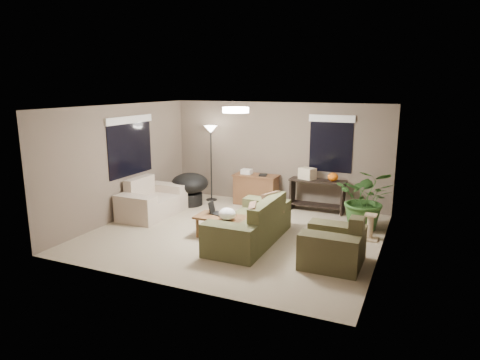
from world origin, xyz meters
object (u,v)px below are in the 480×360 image
at_px(papasan_chair, 190,186).
at_px(floor_lamp, 211,138).
at_px(main_sofa, 252,227).
at_px(houseplant, 366,206).
at_px(coffee_table, 221,219).
at_px(cat_scratching_post, 370,229).
at_px(armchair, 334,247).
at_px(console_table, 317,193).
at_px(desk, 256,190).
at_px(loveseat, 151,202).

height_order(papasan_chair, floor_lamp, floor_lamp).
distance_m(main_sofa, houseplant, 2.46).
distance_m(coffee_table, cat_scratching_post, 2.86).
xyz_separation_m(armchair, console_table, (-1.00, 2.90, 0.14)).
bearing_deg(desk, coffee_table, -84.06).
bearing_deg(papasan_chair, console_table, 13.86).
distance_m(main_sofa, floor_lamp, 3.40).
bearing_deg(desk, cat_scratching_post, -25.77).
relative_size(armchair, houseplant, 0.78).
height_order(houseplant, cat_scratching_post, houseplant).
bearing_deg(cat_scratching_post, main_sofa, -153.12).
height_order(armchair, floor_lamp, floor_lamp).
relative_size(loveseat, houseplant, 1.25).
height_order(console_table, houseplant, houseplant).
height_order(main_sofa, console_table, main_sofa).
bearing_deg(papasan_chair, cat_scratching_post, -9.20).
height_order(loveseat, coffee_table, loveseat).
distance_m(coffee_table, papasan_chair, 2.46).
relative_size(loveseat, desk, 1.45).
bearing_deg(coffee_table, papasan_chair, 134.60).
relative_size(console_table, papasan_chair, 1.32).
bearing_deg(floor_lamp, loveseat, -110.72).
bearing_deg(cat_scratching_post, floor_lamp, 162.11).
distance_m(desk, floor_lamp, 1.71).
height_order(loveseat, houseplant, houseplant).
bearing_deg(console_table, armchair, -70.97).
relative_size(main_sofa, loveseat, 1.37).
bearing_deg(console_table, main_sofa, -104.35).
relative_size(armchair, papasan_chair, 1.01).
bearing_deg(console_table, houseplant, -35.41).
xyz_separation_m(main_sofa, houseplant, (1.86, 1.61, 0.20)).
relative_size(loveseat, console_table, 1.23).
bearing_deg(loveseat, houseplant, 11.81).
bearing_deg(main_sofa, loveseat, 166.68).
distance_m(loveseat, floor_lamp, 2.24).
xyz_separation_m(console_table, cat_scratching_post, (1.39, -1.45, -0.22)).
height_order(coffee_table, desk, desk).
bearing_deg(desk, main_sofa, -69.97).
bearing_deg(loveseat, desk, 44.12).
height_order(coffee_table, floor_lamp, floor_lamp).
bearing_deg(papasan_chair, desk, 25.38).
distance_m(armchair, floor_lamp, 4.82).
bearing_deg(console_table, papasan_chair, -166.14).
bearing_deg(houseplant, desk, 163.20).
height_order(console_table, floor_lamp, floor_lamp).
height_order(console_table, cat_scratching_post, console_table).
relative_size(papasan_chair, cat_scratching_post, 1.97).
relative_size(coffee_table, cat_scratching_post, 2.00).
bearing_deg(cat_scratching_post, houseplant, 106.48).
bearing_deg(console_table, coffee_table, -117.01).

